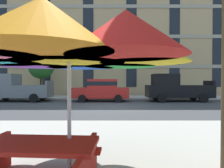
{
  "coord_description": "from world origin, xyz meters",
  "views": [
    {
      "loc": [
        0.23,
        -11.98,
        1.65
      ],
      "look_at": [
        0.16,
        3.2,
        1.4
      ],
      "focal_mm": 31.34,
      "sensor_mm": 36.0,
      "label": 1
    }
  ],
  "objects_px": {
    "pickup_gray": "(17,89)",
    "patio_umbrella": "(70,45)",
    "street_tree_left": "(43,66)",
    "sedan_red": "(102,89)",
    "picnic_table": "(34,162)",
    "pickup_black": "(177,89)"
  },
  "relations": [
    {
      "from": "street_tree_left",
      "to": "picnic_table",
      "type": "height_order",
      "value": "street_tree_left"
    },
    {
      "from": "pickup_gray",
      "to": "sedan_red",
      "type": "relative_size",
      "value": 1.16
    },
    {
      "from": "sedan_red",
      "to": "picnic_table",
      "type": "distance_m",
      "value": 12.93
    },
    {
      "from": "picnic_table",
      "to": "pickup_black",
      "type": "bearing_deg",
      "value": 64.23
    },
    {
      "from": "sedan_red",
      "to": "picnic_table",
      "type": "bearing_deg",
      "value": -91.23
    },
    {
      "from": "street_tree_left",
      "to": "pickup_gray",
      "type": "bearing_deg",
      "value": -109.96
    },
    {
      "from": "pickup_gray",
      "to": "pickup_black",
      "type": "relative_size",
      "value": 1.0
    },
    {
      "from": "pickup_gray",
      "to": "picnic_table",
      "type": "bearing_deg",
      "value": -62.92
    },
    {
      "from": "sedan_red",
      "to": "pickup_black",
      "type": "distance_m",
      "value": 5.96
    },
    {
      "from": "sedan_red",
      "to": "patio_umbrella",
      "type": "height_order",
      "value": "patio_umbrella"
    },
    {
      "from": "street_tree_left",
      "to": "patio_umbrella",
      "type": "relative_size",
      "value": 1.17
    },
    {
      "from": "patio_umbrella",
      "to": "street_tree_left",
      "type": "bearing_deg",
      "value": 111.09
    },
    {
      "from": "street_tree_left",
      "to": "patio_umbrella",
      "type": "bearing_deg",
      "value": -68.91
    },
    {
      "from": "pickup_gray",
      "to": "pickup_black",
      "type": "bearing_deg",
      "value": 0.0
    },
    {
      "from": "pickup_gray",
      "to": "patio_umbrella",
      "type": "xyz_separation_m",
      "value": [
        7.08,
        -12.7,
        1.16
      ]
    },
    {
      "from": "street_tree_left",
      "to": "pickup_black",
      "type": "bearing_deg",
      "value": -13.87
    },
    {
      "from": "patio_umbrella",
      "to": "picnic_table",
      "type": "distance_m",
      "value": 1.78
    },
    {
      "from": "street_tree_left",
      "to": "patio_umbrella",
      "type": "xyz_separation_m",
      "value": [
        6.02,
        -15.61,
        -0.88
      ]
    },
    {
      "from": "sedan_red",
      "to": "street_tree_left",
      "type": "bearing_deg",
      "value": 153.46
    },
    {
      "from": "pickup_gray",
      "to": "patio_umbrella",
      "type": "relative_size",
      "value": 1.4
    },
    {
      "from": "pickup_gray",
      "to": "street_tree_left",
      "type": "height_order",
      "value": "street_tree_left"
    },
    {
      "from": "sedan_red",
      "to": "street_tree_left",
      "type": "height_order",
      "value": "street_tree_left"
    }
  ]
}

